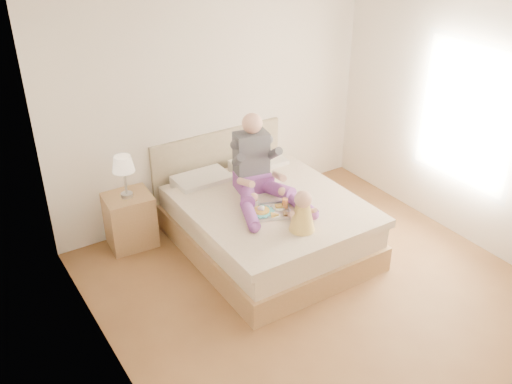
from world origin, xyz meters
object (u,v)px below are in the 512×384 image
adult (258,172)px  tray (270,210)px  bed (263,219)px  nightstand (130,220)px  baby (302,214)px

adult → tray: bearing=-94.8°
bed → nightstand: (-1.23, 0.80, -0.01)m
bed → tray: 0.47m
nightstand → adult: adult is taller
bed → nightstand: bed is taller
adult → bed: bearing=-64.5°
nightstand → baby: size_ratio=1.45×
adult → tray: adult is taller
bed → adult: bearing=104.6°
bed → baby: baby is taller
bed → tray: bed is taller
bed → baby: (-0.05, -0.75, 0.46)m
tray → baby: (0.09, -0.43, 0.14)m
adult → tray: (-0.11, -0.40, -0.23)m
nightstand → baby: baby is taller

